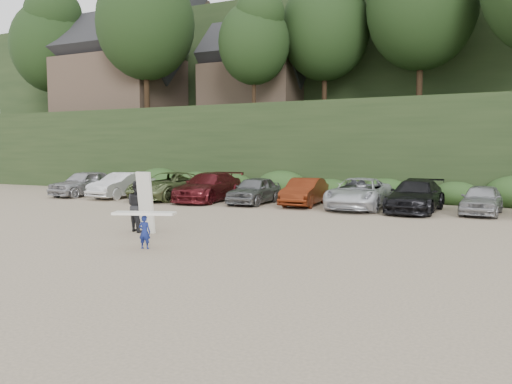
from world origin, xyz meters
The scene contains 5 objects.
ground centered at (0.00, 0.00, 0.00)m, with size 120.00×120.00×0.00m, color tan.
hillside_backdrop centered at (-0.26, 35.93, 11.22)m, with size 90.00×41.50×28.00m.
parked_cars centered at (0.24, 10.02, 0.76)m, with size 39.91×6.02×1.64m.
child_surfer centered at (-2.89, -2.68, 0.75)m, with size 1.90×1.11×1.10m.
adult_surfer centered at (-5.05, -0.24, 0.94)m, with size 1.38×1.00×2.18m.
Camera 1 is at (6.39, -14.48, 2.92)m, focal length 35.00 mm.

